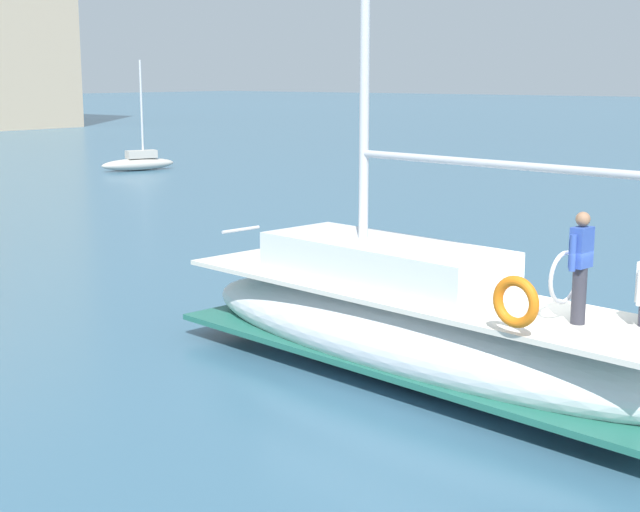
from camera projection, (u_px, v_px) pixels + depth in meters
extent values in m
plane|color=#38607A|center=(534.00, 391.00, 14.74)|extent=(400.00, 400.00, 0.00)
ellipsoid|color=silver|center=(417.00, 337.00, 15.23)|extent=(3.57, 9.82, 1.40)
cube|color=#236656|center=(416.00, 356.00, 15.29)|extent=(3.57, 9.64, 0.10)
cube|color=beige|center=(417.00, 293.00, 15.09)|extent=(3.32, 9.32, 0.08)
cube|color=silver|center=(384.00, 263.00, 15.52)|extent=(2.20, 4.49, 0.70)
cylinder|color=#B7B7BC|center=(511.00, 165.00, 13.50)|extent=(0.83, 5.73, 0.12)
cylinder|color=silver|center=(241.00, 230.00, 18.09)|extent=(0.90, 0.17, 0.06)
torus|color=orange|center=(516.00, 302.00, 12.33)|extent=(0.23, 0.71, 0.70)
cylinder|color=#33333D|center=(579.00, 296.00, 12.98)|extent=(0.20, 0.20, 0.80)
cube|color=#3351AD|center=(581.00, 247.00, 12.86)|extent=(0.34, 0.24, 0.56)
sphere|color=#9E7051|center=(583.00, 219.00, 12.78)|extent=(0.20, 0.20, 0.20)
cylinder|color=#3351AD|center=(573.00, 253.00, 12.71)|extent=(0.09, 0.09, 0.50)
cylinder|color=#3351AD|center=(590.00, 249.00, 13.02)|extent=(0.09, 0.09, 0.50)
cylinder|color=white|center=(640.00, 288.00, 12.67)|extent=(0.09, 0.09, 0.50)
torus|color=silver|center=(564.00, 277.00, 13.11)|extent=(0.76, 0.15, 0.76)
ellipsoid|color=#B7B2A8|center=(138.00, 164.00, 48.65)|extent=(4.01, 2.14, 0.63)
cube|color=#B7B2A8|center=(141.00, 154.00, 48.66)|extent=(1.68, 1.08, 0.40)
cylinder|color=silver|center=(142.00, 109.00, 48.28)|extent=(0.11, 0.11, 4.98)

